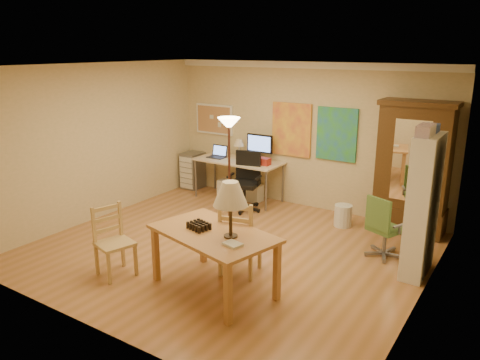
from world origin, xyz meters
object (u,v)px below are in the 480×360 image
Objects in this scene: computer_desk at (241,175)px; office_chair_green at (383,241)px; office_chair_black at (245,194)px; armoire at (412,176)px; dining_table at (219,222)px; bookshelf at (422,207)px.

office_chair_green is at bearing -19.68° from computer_desk.
office_chair_black is 2.97m from armoire.
computer_desk is at bearing 160.32° from office_chair_green.
armoire is at bearing 11.32° from office_chair_black.
dining_table is 0.91× the size of bookshelf.
office_chair_green is at bearing -92.27° from armoire.
office_chair_black is 0.51× the size of armoire.
bookshelf reaches higher than computer_desk.
computer_desk is 4.01m from bookshelf.
bookshelf is (0.48, -1.49, 0.01)m from armoire.
computer_desk is (-1.80, 3.26, -0.44)m from dining_table.
office_chair_black reaches higher than office_chair_green.
armoire is (0.05, 1.22, 0.69)m from office_chair_green.
armoire reaches higher than bookshelf.
office_chair_green is 1.41m from armoire.
computer_desk is 1.90× the size of office_chair_green.
dining_table is at bearing -63.27° from office_chair_black.
armoire is (3.25, 0.08, 0.45)m from computer_desk.
computer_desk is 3.41m from office_chair_green.
computer_desk is at bearing 159.33° from bookshelf.
armoire is 1.14× the size of bookshelf.
office_chair_green is at bearing 56.57° from dining_table.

